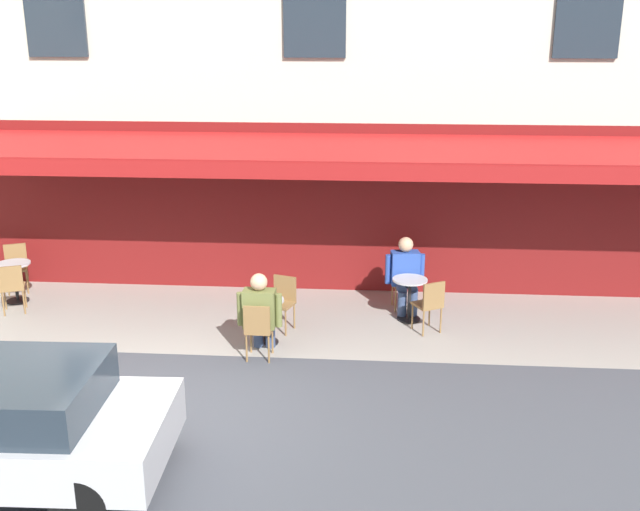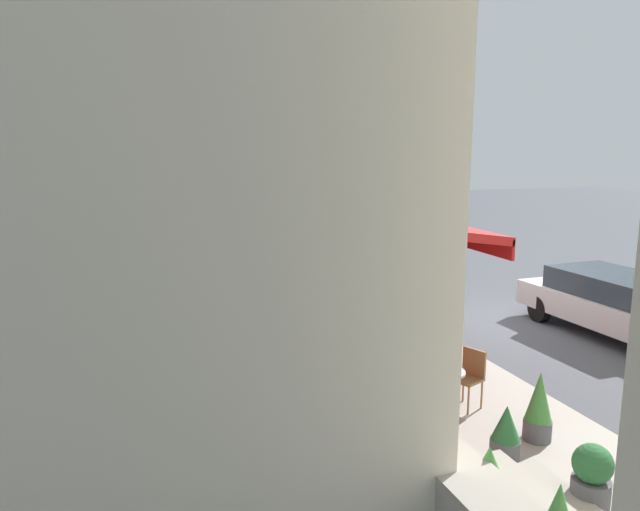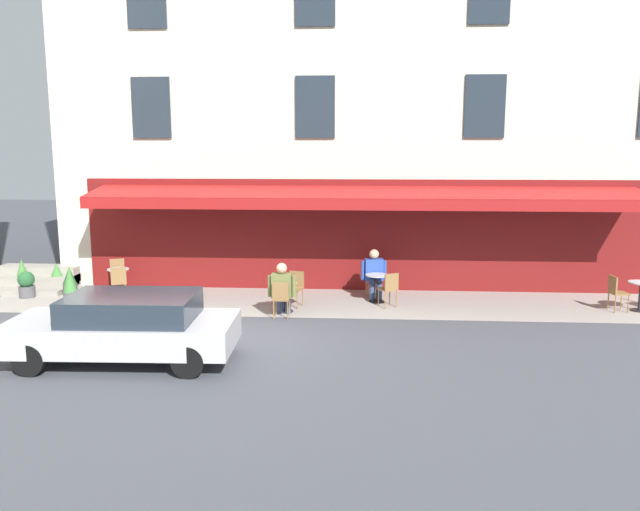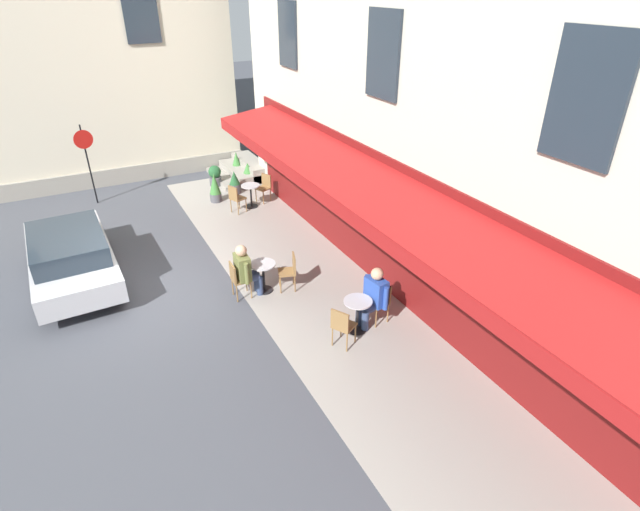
{
  "view_description": "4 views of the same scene",
  "coord_description": "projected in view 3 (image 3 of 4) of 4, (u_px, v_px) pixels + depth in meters",
  "views": [
    {
      "loc": [
        -2.79,
        8.45,
        4.84
      ],
      "look_at": [
        -1.93,
        -2.8,
        1.35
      ],
      "focal_mm": 41.27,
      "sensor_mm": 36.0,
      "label": 1
    },
    {
      "loc": [
        10.98,
        -8.21,
        4.0
      ],
      "look_at": [
        -3.46,
        -3.32,
        1.15
      ],
      "focal_mm": 33.43,
      "sensor_mm": 36.0,
      "label": 2
    },
    {
      "loc": [
        -2.99,
        13.01,
        4.1
      ],
      "look_at": [
        -1.96,
        -2.59,
        1.41
      ],
      "focal_mm": 35.41,
      "sensor_mm": 36.0,
      "label": 3
    },
    {
      "loc": [
        -10.56,
        1.11,
        6.54
      ],
      "look_at": [
        -1.73,
        -3.5,
        0.98
      ],
      "focal_mm": 27.93,
      "sensor_mm": 36.0,
      "label": 4
    }
  ],
  "objects": [
    {
      "name": "ground_plane",
      "position": [
        222.0,
        338.0,
        13.68
      ],
      "size": [
        70.0,
        70.0,
        0.0
      ],
      "primitive_type": "plane",
      "color": "#42444C"
    },
    {
      "name": "sidewalk_cafe_terrace",
      "position": [
        370.0,
        303.0,
        16.81
      ],
      "size": [
        20.5,
        3.2,
        0.01
      ],
      "primitive_type": "cube",
      "color": "gray",
      "rests_on": "ground_plane"
    },
    {
      "name": "cafe_building_facade",
      "position": [
        393.0,
        46.0,
        21.48
      ],
      "size": [
        20.0,
        10.7,
        15.0
      ],
      "color": "beige",
      "rests_on": "ground_plane"
    },
    {
      "name": "back_alley_steps",
      "position": [
        35.0,
        280.0,
        18.59
      ],
      "size": [
        2.4,
        1.75,
        0.6
      ],
      "color": "gray",
      "rests_on": "ground_plane"
    },
    {
      "name": "cafe_table_near_entrance",
      "position": [
        640.0,
        292.0,
        15.9
      ],
      "size": [
        0.6,
        0.6,
        0.75
      ],
      "color": "black",
      "rests_on": "ground_plane"
    },
    {
      "name": "cafe_chair_wicker_by_window",
      "position": [
        616.0,
        290.0,
        15.86
      ],
      "size": [
        0.45,
        0.45,
        0.91
      ],
      "color": "olive",
      "rests_on": "ground_plane"
    },
    {
      "name": "cafe_table_mid_terrace",
      "position": [
        285.0,
        293.0,
        15.82
      ],
      "size": [
        0.6,
        0.6,
        0.75
      ],
      "color": "black",
      "rests_on": "ground_plane"
    },
    {
      "name": "cafe_chair_wicker_near_door",
      "position": [
        281.0,
        296.0,
        15.19
      ],
      "size": [
        0.41,
        0.41,
        0.91
      ],
      "color": "olive",
      "rests_on": "ground_plane"
    },
    {
      "name": "cafe_chair_wicker_back_row",
      "position": [
        295.0,
        285.0,
        16.39
      ],
      "size": [
        0.51,
        0.51,
        0.91
      ],
      "color": "olive",
      "rests_on": "ground_plane"
    },
    {
      "name": "cafe_table_streetside",
      "position": [
        377.0,
        284.0,
        16.82
      ],
      "size": [
        0.6,
        0.6,
        0.75
      ],
      "color": "black",
      "rests_on": "ground_plane"
    },
    {
      "name": "cafe_chair_wicker_corner_right",
      "position": [
        389.0,
        287.0,
        16.25
      ],
      "size": [
        0.55,
        0.55,
        0.91
      ],
      "color": "olive",
      "rests_on": "ground_plane"
    },
    {
      "name": "cafe_chair_wicker_kerbside",
      "position": [
        373.0,
        277.0,
        17.43
      ],
      "size": [
        0.45,
        0.45,
        0.91
      ],
      "color": "olive",
      "rests_on": "ground_plane"
    },
    {
      "name": "cafe_table_far_end",
      "position": [
        119.0,
        278.0,
        17.63
      ],
      "size": [
        0.6,
        0.6,
        0.75
      ],
      "color": "black",
      "rests_on": "ground_plane"
    },
    {
      "name": "cafe_chair_wicker_facing_street",
      "position": [
        119.0,
        280.0,
        17.03
      ],
      "size": [
        0.52,
        0.52,
        0.91
      ],
      "color": "olive",
      "rests_on": "ground_plane"
    },
    {
      "name": "cafe_chair_wicker_corner_left",
      "position": [
        118.0,
        272.0,
        18.21
      ],
      "size": [
        0.53,
        0.53,
        0.91
      ],
      "color": "olive",
      "rests_on": "ground_plane"
    },
    {
      "name": "seated_patron_in_blue",
      "position": [
        374.0,
        273.0,
        17.19
      ],
      "size": [
        0.7,
        0.62,
        1.35
      ],
      "color": "navy",
      "rests_on": "ground_plane"
    },
    {
      "name": "seated_companion_in_olive",
      "position": [
        282.0,
        288.0,
        15.37
      ],
      "size": [
        0.69,
        0.57,
        1.34
      ],
      "color": "navy",
      "rests_on": "ground_plane"
    },
    {
      "name": "potted_plant_under_sign",
      "position": [
        27.0,
        284.0,
        17.36
      ],
      "size": [
        0.45,
        0.45,
        0.73
      ],
      "color": "#4C4C51",
      "rests_on": "ground_plane"
    },
    {
      "name": "potted_plant_mid_terrace",
      "position": [
        70.0,
        281.0,
        17.66
      ],
      "size": [
        0.38,
        0.38,
        0.79
      ],
      "color": "#4C4C51",
      "rests_on": "ground_plane"
    },
    {
      "name": "potted_plant_by_steps",
      "position": [
        70.0,
        285.0,
        16.81
      ],
      "size": [
        0.39,
        0.39,
        0.98
      ],
      "color": "#4C4C51",
      "rests_on": "ground_plane"
    },
    {
      "name": "potted_plant_entrance_left",
      "position": [
        22.0,
        274.0,
        18.43
      ],
      "size": [
        0.36,
        0.36,
        0.88
      ],
      "color": "#4C4C51",
      "rests_on": "ground_plane"
    },
    {
      "name": "potted_plant_entrance_right",
      "position": [
        57.0,
        276.0,
        18.46
      ],
      "size": [
        0.42,
        0.42,
        0.76
      ],
      "color": "#2D2D33",
      "rests_on": "ground_plane"
    },
    {
      "name": "parked_car_silver",
      "position": [
        125.0,
        326.0,
        12.08
      ],
      "size": [
        4.36,
        1.94,
        1.33
      ],
      "color": "#B7B7BC",
      "rests_on": "ground_plane"
    }
  ]
}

